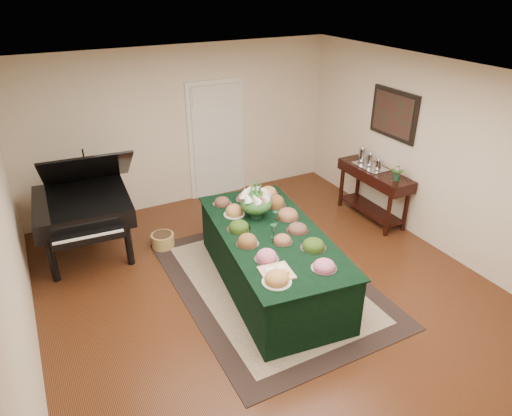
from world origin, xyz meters
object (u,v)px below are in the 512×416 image
grand_piano (83,205)px  mahogany_sideboard (374,181)px  floral_centerpiece (256,200)px  buffet_table (271,259)px

grand_piano → mahogany_sideboard: bearing=-13.3°
floral_centerpiece → grand_piano: size_ratio=0.26×
grand_piano → mahogany_sideboard: 4.50m
buffet_table → floral_centerpiece: 0.80m
buffet_table → floral_centerpiece: bearing=87.3°
buffet_table → floral_centerpiece: (0.02, 0.46, 0.65)m
floral_centerpiece → grand_piano: 2.47m
buffet_table → floral_centerpiece: floral_centerpiece is taller
buffet_table → grand_piano: size_ratio=1.68×
buffet_table → mahogany_sideboard: 2.57m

